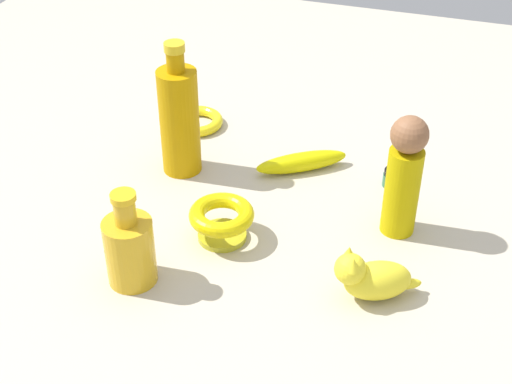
{
  "coord_description": "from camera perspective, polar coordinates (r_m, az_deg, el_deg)",
  "views": [
    {
      "loc": [
        -0.98,
        -0.32,
        0.77
      ],
      "look_at": [
        0.0,
        0.0,
        0.04
      ],
      "focal_mm": 51.54,
      "sensor_mm": 36.0,
      "label": 1
    }
  ],
  "objects": [
    {
      "name": "bangle",
      "position": [
        1.53,
        -4.65,
        5.51
      ],
      "size": [
        0.11,
        0.11,
        0.02
      ],
      "primitive_type": "torus",
      "color": "yellow",
      "rests_on": "ground"
    },
    {
      "name": "ground",
      "position": [
        1.29,
        0.0,
        -1.53
      ],
      "size": [
        2.0,
        2.0,
        0.0
      ],
      "primitive_type": "plane",
      "color": "#BCB29E"
    },
    {
      "name": "cat_figurine",
      "position": [
        1.11,
        8.94,
        -6.55
      ],
      "size": [
        0.1,
        0.13,
        0.09
      ],
      "color": "yellow",
      "rests_on": "ground"
    },
    {
      "name": "person_figure_adult",
      "position": [
        1.2,
        11.41,
        1.3
      ],
      "size": [
        0.07,
        0.07,
        0.22
      ],
      "color": "#BCA605",
      "rests_on": "ground"
    },
    {
      "name": "nail_polish_jar",
      "position": [
        1.36,
        10.54,
        1.1
      ],
      "size": [
        0.04,
        0.04,
        0.03
      ],
      "color": "#2E6745",
      "rests_on": "ground"
    },
    {
      "name": "bottle_short",
      "position": [
        1.13,
        -9.78,
        -4.3
      ],
      "size": [
        0.08,
        0.08,
        0.16
      ],
      "color": "gold",
      "rests_on": "ground"
    },
    {
      "name": "banana",
      "position": [
        1.38,
        3.56,
        2.34
      ],
      "size": [
        0.13,
        0.17,
        0.04
      ],
      "primitive_type": "ellipsoid",
      "rotation": [
        0.0,
        0.0,
        5.31
      ],
      "color": "#D8D208",
      "rests_on": "ground"
    },
    {
      "name": "bowl",
      "position": [
        1.2,
        -2.68,
        -2.07
      ],
      "size": [
        0.11,
        0.11,
        0.06
      ],
      "color": "gold",
      "rests_on": "ground"
    },
    {
      "name": "bottle_tall",
      "position": [
        1.35,
        -5.97,
        5.67
      ],
      "size": [
        0.07,
        0.07,
        0.26
      ],
      "color": "#BD8704",
      "rests_on": "ground"
    }
  ]
}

